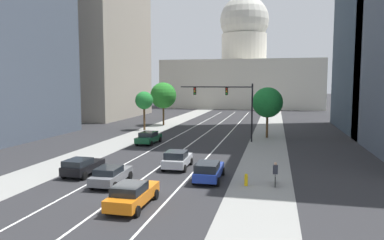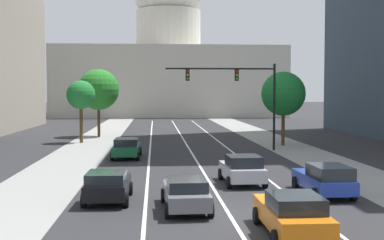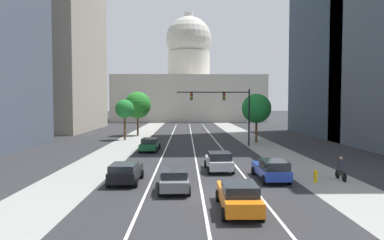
# 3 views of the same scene
# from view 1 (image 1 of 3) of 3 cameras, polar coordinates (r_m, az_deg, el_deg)

# --- Properties ---
(ground_plane) EXTENTS (400.00, 400.00, 0.00)m
(ground_plane) POSITION_cam_1_polar(r_m,az_deg,el_deg) (64.60, 3.88, -0.85)
(ground_plane) COLOR #2B2B2D
(sidewalk_left) EXTENTS (4.59, 130.00, 0.01)m
(sidewalk_left) POSITION_cam_1_polar(r_m,az_deg,el_deg) (61.91, -5.27, -1.15)
(sidewalk_left) COLOR gray
(sidewalk_left) RESTS_ON ground
(sidewalk_right) EXTENTS (4.59, 130.00, 0.01)m
(sidewalk_right) POSITION_cam_1_polar(r_m,az_deg,el_deg) (58.86, 11.95, -1.61)
(sidewalk_right) COLOR gray
(sidewalk_right) RESTS_ON ground
(lane_stripe_left) EXTENTS (0.16, 90.00, 0.01)m
(lane_stripe_left) POSITION_cam_1_polar(r_m,az_deg,el_deg) (50.77, -2.64, -2.66)
(lane_stripe_left) COLOR white
(lane_stripe_left) RESTS_ON ground
(lane_stripe_center) EXTENTS (0.16, 90.00, 0.01)m
(lane_stripe_center) POSITION_cam_1_polar(r_m,az_deg,el_deg) (49.97, 1.16, -2.79)
(lane_stripe_center) COLOR white
(lane_stripe_center) RESTS_ON ground
(lane_stripe_right) EXTENTS (0.16, 90.00, 0.01)m
(lane_stripe_right) POSITION_cam_1_polar(r_m,az_deg,el_deg) (49.39, 5.07, -2.92)
(lane_stripe_right) COLOR white
(lane_stripe_right) RESTS_ON ground
(capitol_building) EXTENTS (46.22, 29.23, 35.31)m
(capitol_building) POSITION_cam_1_polar(r_m,az_deg,el_deg) (116.90, 8.05, 7.31)
(capitol_building) COLOR beige
(capitol_building) RESTS_ON ground
(car_gray) EXTENTS (2.06, 4.51, 1.40)m
(car_gray) POSITION_cam_1_polar(r_m,az_deg,el_deg) (27.97, -12.54, -8.35)
(car_gray) COLOR slate
(car_gray) RESTS_ON ground
(car_silver) EXTENTS (2.21, 4.24, 1.59)m
(car_silver) POSITION_cam_1_polar(r_m,az_deg,el_deg) (32.33, -2.32, -6.13)
(car_silver) COLOR #B2B5BA
(car_silver) RESTS_ON ground
(car_orange) EXTENTS (2.04, 4.78, 1.53)m
(car_orange) POSITION_cam_1_polar(r_m,az_deg,el_deg) (22.86, -9.29, -11.37)
(car_orange) COLOR orange
(car_orange) RESTS_ON ground
(car_green) EXTENTS (2.19, 4.73, 1.48)m
(car_green) POSITION_cam_1_polar(r_m,az_deg,el_deg) (45.46, -6.78, -2.72)
(car_green) COLOR #14512D
(car_green) RESTS_ON ground
(car_black) EXTENTS (2.10, 4.10, 1.46)m
(car_black) POSITION_cam_1_polar(r_m,az_deg,el_deg) (31.18, -16.77, -6.91)
(car_black) COLOR black
(car_black) RESTS_ON ground
(car_blue) EXTENTS (2.08, 4.70, 1.56)m
(car_blue) POSITION_cam_1_polar(r_m,az_deg,el_deg) (28.33, 2.61, -7.87)
(car_blue) COLOR #1E389E
(car_blue) RESTS_ON ground
(traffic_signal_mast) EXTENTS (9.37, 0.39, 7.40)m
(traffic_signal_mast) POSITION_cam_1_polar(r_m,az_deg,el_deg) (46.96, 5.85, 3.24)
(traffic_signal_mast) COLOR black
(traffic_signal_mast) RESTS_ON ground
(fire_hydrant) EXTENTS (0.26, 0.35, 0.91)m
(fire_hydrant) POSITION_cam_1_polar(r_m,az_deg,el_deg) (27.35, 8.43, -9.17)
(fire_hydrant) COLOR yellow
(fire_hydrant) RESTS_ON ground
(cyclist) EXTENTS (0.36, 1.70, 1.72)m
(cyclist) POSITION_cam_1_polar(r_m,az_deg,el_deg) (27.78, 12.86, -8.20)
(cyclist) COLOR black
(cyclist) RESTS_ON ground
(street_tree_far_right) EXTENTS (4.13, 4.13, 6.90)m
(street_tree_far_right) POSITION_cam_1_polar(r_m,az_deg,el_deg) (50.77, 11.70, 2.69)
(street_tree_far_right) COLOR #51381E
(street_tree_far_right) RESTS_ON ground
(street_tree_near_left) EXTENTS (4.59, 4.59, 7.57)m
(street_tree_near_left) POSITION_cam_1_polar(r_m,az_deg,el_deg) (64.63, -4.50, 3.84)
(street_tree_near_left) COLOR #51381E
(street_tree_near_left) RESTS_ON ground
(street_tree_mid_left) EXTENTS (2.83, 2.83, 6.15)m
(street_tree_mid_left) POSITION_cam_1_polar(r_m,az_deg,el_deg) (58.27, -7.48, 3.01)
(street_tree_mid_left) COLOR #51381E
(street_tree_mid_left) RESTS_ON ground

